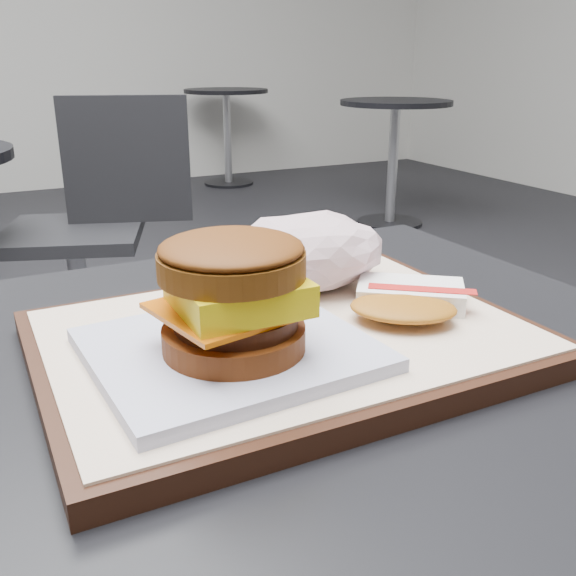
% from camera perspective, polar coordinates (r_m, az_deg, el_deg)
% --- Properties ---
extents(customer_table, '(0.80, 0.60, 0.77)m').
position_cam_1_polar(customer_table, '(0.60, -6.03, -23.44)').
color(customer_table, '#A5A5AA').
rests_on(customer_table, ground).
extents(serving_tray, '(0.38, 0.28, 0.02)m').
position_cam_1_polar(serving_tray, '(0.51, -0.17, -4.63)').
color(serving_tray, black).
rests_on(serving_tray, customer_table).
extents(breakfast_sandwich, '(0.20, 0.18, 0.09)m').
position_cam_1_polar(breakfast_sandwich, '(0.44, -4.97, -1.81)').
color(breakfast_sandwich, white).
rests_on(breakfast_sandwich, serving_tray).
extents(hash_brown, '(0.14, 0.13, 0.02)m').
position_cam_1_polar(hash_brown, '(0.55, 10.55, -1.05)').
color(hash_brown, white).
rests_on(hash_brown, serving_tray).
extents(crumpled_wrapper, '(0.15, 0.12, 0.07)m').
position_cam_1_polar(crumpled_wrapper, '(0.60, 1.78, 3.32)').
color(crumpled_wrapper, silver).
rests_on(crumpled_wrapper, serving_tray).
extents(neighbor_chair, '(0.65, 0.54, 0.88)m').
position_cam_1_polar(neighbor_chair, '(2.16, -16.94, 6.12)').
color(neighbor_chair, '#9B9BA0').
rests_on(neighbor_chair, ground).
extents(bg_table_near, '(0.66, 0.66, 0.75)m').
position_cam_1_polar(bg_table_near, '(4.00, 9.44, 13.48)').
color(bg_table_near, black).
rests_on(bg_table_near, ground).
extents(bg_table_far, '(0.66, 0.66, 0.75)m').
position_cam_1_polar(bg_table_far, '(5.30, -5.47, 15.18)').
color(bg_table_far, black).
rests_on(bg_table_far, ground).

